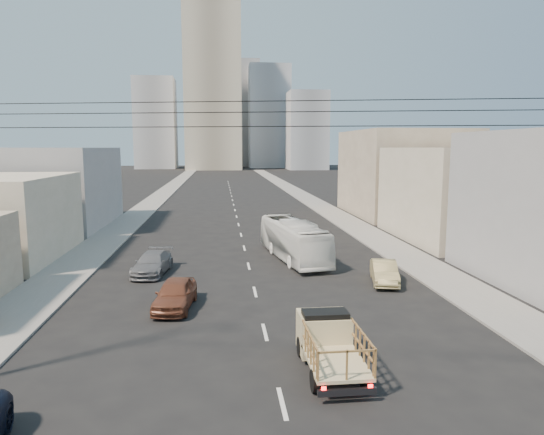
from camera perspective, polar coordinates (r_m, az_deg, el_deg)
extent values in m
cube|color=gray|center=(83.16, -12.94, 2.54)|extent=(3.50, 180.00, 0.12)
cube|color=gray|center=(83.68, 3.26, 2.77)|extent=(3.50, 180.00, 0.12)
cube|color=silver|center=(16.40, 1.21, -21.00)|extent=(0.15, 2.00, 0.01)
cube|color=silver|center=(21.80, -0.85, -13.32)|extent=(0.15, 2.00, 0.01)
cube|color=silver|center=(27.45, -2.02, -8.73)|extent=(0.15, 2.00, 0.01)
cube|color=silver|center=(33.22, -2.76, -5.72)|extent=(0.15, 2.00, 0.01)
cube|color=silver|center=(39.06, -3.28, -3.60)|extent=(0.15, 2.00, 0.01)
cube|color=silver|center=(44.95, -3.67, -2.04)|extent=(0.15, 2.00, 0.01)
cube|color=silver|center=(50.86, -3.96, -0.84)|extent=(0.15, 2.00, 0.01)
cube|color=silver|center=(56.79, -4.19, 0.11)|extent=(0.15, 2.00, 0.01)
cube|color=silver|center=(62.73, -4.38, 0.88)|extent=(0.15, 2.00, 0.01)
cube|color=silver|center=(68.68, -4.54, 1.52)|extent=(0.15, 2.00, 0.01)
cube|color=silver|center=(74.64, -4.67, 2.05)|extent=(0.15, 2.00, 0.01)
cube|color=silver|center=(80.61, -4.78, 2.51)|extent=(0.15, 2.00, 0.01)
cube|color=silver|center=(86.58, -4.88, 2.90)|extent=(0.15, 2.00, 0.01)
cube|color=silver|center=(92.55, -4.96, 3.24)|extent=(0.15, 2.00, 0.01)
cube|color=silver|center=(98.53, -5.03, 3.55)|extent=(0.15, 2.00, 0.01)
cube|color=silver|center=(104.51, -5.10, 3.81)|extent=(0.15, 2.00, 0.01)
cube|color=silver|center=(110.49, -5.16, 4.05)|extent=(0.15, 2.00, 0.01)
cube|color=silver|center=(116.48, -5.21, 4.26)|extent=(0.15, 2.00, 0.01)
cube|color=#CAB887|center=(17.56, 7.50, -16.45)|extent=(1.90, 3.00, 0.12)
cube|color=#CAB887|center=(19.25, 6.08, -13.33)|extent=(1.90, 1.60, 1.50)
cube|color=black|center=(18.81, 6.27, -11.91)|extent=(1.70, 0.90, 0.70)
cube|color=#2D2D33|center=(16.35, 8.83, -19.63)|extent=(1.90, 0.12, 0.22)
cube|color=#FF0C0C|center=(16.11, 6.11, -19.40)|extent=(0.15, 0.05, 0.12)
cube|color=#FF0C0C|center=(16.47, 11.51, -18.88)|extent=(0.15, 0.05, 0.12)
cylinder|color=black|center=(19.41, 3.45, -14.94)|extent=(0.25, 0.76, 0.76)
cylinder|color=black|center=(19.74, 8.49, -14.60)|extent=(0.25, 0.76, 0.76)
cylinder|color=black|center=(16.91, 5.11, -18.63)|extent=(0.25, 0.76, 0.76)
cylinder|color=black|center=(17.30, 10.93, -18.11)|extent=(0.25, 0.76, 0.76)
imported|color=white|center=(35.05, 2.55, -2.63)|extent=(3.94, 10.37, 2.82)
imported|color=brown|center=(25.06, -11.33, -8.82)|extent=(2.24, 4.48, 1.47)
imported|color=tan|center=(29.76, 13.07, -6.28)|extent=(2.26, 4.23, 1.32)
imported|color=slate|center=(32.03, -13.89, -5.25)|extent=(2.51, 4.89, 1.36)
cylinder|color=black|center=(13.87, 1.60, 13.56)|extent=(23.01, 5.02, 0.02)
cylinder|color=black|center=(13.85, 1.60, 12.32)|extent=(23.01, 5.02, 0.02)
cylinder|color=black|center=(13.82, 1.59, 10.67)|extent=(23.01, 5.02, 0.02)
cube|color=#BBB196|center=(45.68, 21.79, 2.61)|extent=(11.00, 14.00, 8.00)
cube|color=gray|center=(60.36, 15.17, 5.09)|extent=(12.00, 16.00, 10.00)
cube|color=gray|center=(54.29, -25.12, 3.22)|extent=(12.00, 16.00, 8.00)
cube|color=gray|center=(183.52, -6.99, 15.06)|extent=(20.00, 20.00, 60.00)
cube|color=#95989D|center=(198.55, -0.38, 11.70)|extent=(16.00, 16.00, 40.00)
cube|color=#95989D|center=(193.91, -13.51, 10.67)|extent=(15.00, 15.00, 34.00)
cube|color=gray|center=(212.79, -4.08, 11.99)|extent=(18.00, 18.00, 44.00)
cube|color=#95989D|center=(180.13, 4.13, 10.12)|extent=(14.00, 14.00, 28.00)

